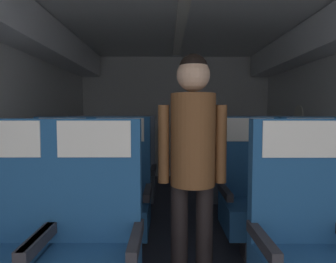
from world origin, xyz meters
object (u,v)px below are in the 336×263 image
at_px(seat_b_left_window, 61,197).
at_px(seat_c_left_window, 89,174).
at_px(seat_a_left_aisle, 92,247).
at_px(seat_b_right_aisle, 313,197).
at_px(seat_b_left_aisle, 119,198).
at_px(seat_c_left_aisle, 133,174).
at_px(seat_a_right_window, 304,248).
at_px(flight_attendant, 192,151).
at_px(seat_c_right_aisle, 273,175).
at_px(seat_c_right_window, 230,174).
at_px(seat_b_right_window, 252,197).

bearing_deg(seat_b_left_window, seat_c_left_window, 90.62).
height_order(seat_a_left_aisle, seat_b_right_aisle, same).
distance_m(seat_b_left_window, seat_b_left_aisle, 0.49).
xyz_separation_m(seat_c_left_window, seat_c_left_aisle, (0.51, -0.01, 0.00)).
bearing_deg(seat_c_left_aisle, seat_c_left_window, 179.29).
bearing_deg(seat_a_right_window, seat_c_left_window, 131.60).
xyz_separation_m(seat_c_left_aisle, flight_attendant, (0.55, -1.47, 0.47)).
bearing_deg(seat_c_right_aisle, seat_b_right_aisle, -89.38).
xyz_separation_m(seat_a_right_window, seat_c_right_aisle, (0.49, 1.79, 0.00)).
bearing_deg(flight_attendant, seat_b_right_aisle, -140.76).
xyz_separation_m(seat_c_left_window, seat_c_right_window, (1.62, -0.02, 0.00)).
bearing_deg(seat_c_left_window, seat_a_left_aisle, -74.46).
distance_m(seat_a_right_window, seat_c_right_window, 1.80).
bearing_deg(flight_attendant, seat_c_right_aisle, -114.46).
height_order(seat_a_left_aisle, seat_c_left_window, same).
distance_m(seat_b_left_aisle, seat_c_right_window, 1.44).
xyz_separation_m(seat_a_left_aisle, seat_c_right_aisle, (1.61, 1.77, 0.00)).
distance_m(seat_b_left_window, seat_c_left_window, 0.91).
distance_m(seat_b_left_window, flight_attendant, 1.28).
bearing_deg(seat_b_left_window, seat_a_right_window, -29.58).
distance_m(seat_b_right_window, seat_c_left_aisle, 1.43).
bearing_deg(seat_b_right_window, seat_c_left_window, 150.32).
bearing_deg(seat_c_left_aisle, seat_b_right_aisle, -29.55).
distance_m(seat_a_left_aisle, seat_c_left_window, 1.87).
height_order(seat_a_right_window, seat_b_right_aisle, same).
relative_size(seat_b_left_window, seat_c_left_window, 1.00).
height_order(seat_b_left_window, flight_attendant, flight_attendant).
distance_m(seat_b_right_aisle, seat_c_right_window, 1.03).
height_order(seat_a_left_aisle, flight_attendant, flight_attendant).
distance_m(seat_a_left_aisle, flight_attendant, 0.79).
bearing_deg(seat_b_right_window, seat_b_left_aisle, -179.69).
relative_size(seat_b_right_aisle, seat_b_right_window, 1.00).
bearing_deg(flight_attendant, seat_b_left_window, -17.24).
distance_m(seat_b_left_aisle, seat_b_right_aisle, 1.61).
relative_size(seat_a_right_window, seat_c_right_aisle, 1.00).
relative_size(seat_a_left_aisle, seat_c_right_aisle, 1.00).
bearing_deg(seat_a_left_aisle, seat_b_left_aisle, 89.79).
distance_m(seat_c_right_aisle, flight_attendant, 1.85).
height_order(seat_b_left_window, seat_c_left_window, same).
bearing_deg(seat_c_left_aisle, seat_b_right_window, -39.56).
xyz_separation_m(seat_b_right_aisle, seat_c_right_aisle, (-0.01, 0.89, 0.00)).
height_order(seat_b_right_aisle, flight_attendant, flight_attendant).
bearing_deg(seat_b_left_aisle, seat_b_right_window, 0.31).
xyz_separation_m(seat_b_left_window, seat_b_right_window, (1.60, -0.01, 0.00)).
relative_size(seat_b_right_aisle, flight_attendant, 0.75).
bearing_deg(seat_b_right_window, seat_b_left_window, 179.66).
relative_size(seat_b_right_window, seat_c_right_window, 1.00).
bearing_deg(seat_c_right_window, seat_b_left_aisle, -141.05).
xyz_separation_m(seat_c_right_aisle, seat_c_right_window, (-0.48, 0.01, 0.00)).
xyz_separation_m(seat_a_right_window, seat_b_right_aisle, (0.50, 0.90, 0.00)).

